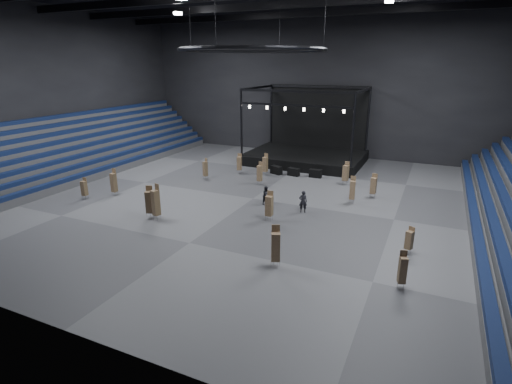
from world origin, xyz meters
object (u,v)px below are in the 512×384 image
at_px(man_center, 303,202).
at_px(flight_case_left, 276,170).
at_px(chair_stack_5, 346,173).
at_px(chair_stack_2, 156,202).
at_px(chair_stack_12, 409,240).
at_px(chair_stack_6, 265,164).
at_px(chair_stack_1, 260,173).
at_px(chair_stack_10, 84,188).
at_px(chair_stack_0, 239,163).
at_px(chair_stack_14, 352,189).
at_px(chair_stack_7, 403,269).
at_px(chair_stack_9, 276,246).
at_px(chair_stack_8, 205,169).
at_px(stage, 307,150).
at_px(crew_member, 266,195).
at_px(flight_case_right, 315,173).
at_px(chair_stack_13, 149,201).
at_px(chair_stack_11, 114,182).
at_px(flight_case_mid, 294,172).
at_px(chair_stack_3, 374,185).
at_px(chair_stack_4, 269,205).

bearing_deg(man_center, flight_case_left, -81.53).
distance_m(chair_stack_5, man_center, 9.56).
bearing_deg(flight_case_left, chair_stack_2, -101.67).
bearing_deg(chair_stack_12, chair_stack_6, 162.19).
xyz_separation_m(chair_stack_5, chair_stack_12, (7.26, -13.86, -0.27)).
relative_size(chair_stack_1, chair_stack_10, 1.17).
bearing_deg(chair_stack_12, chair_stack_0, 167.98).
bearing_deg(chair_stack_14, chair_stack_1, 159.91).
relative_size(chair_stack_7, chair_stack_9, 0.83).
distance_m(chair_stack_0, chair_stack_8, 4.27).
bearing_deg(stage, crew_member, -84.31).
xyz_separation_m(flight_case_right, chair_stack_9, (3.54, -20.50, 0.95)).
relative_size(flight_case_left, chair_stack_13, 0.50).
bearing_deg(chair_stack_7, chair_stack_10, 152.42).
bearing_deg(man_center, chair_stack_8, -46.14).
bearing_deg(flight_case_right, chair_stack_12, -54.57).
xyz_separation_m(flight_case_right, chair_stack_13, (-8.74, -17.12, 0.94)).
bearing_deg(chair_stack_11, chair_stack_6, 53.08).
relative_size(chair_stack_0, chair_stack_1, 0.95).
relative_size(chair_stack_10, chair_stack_14, 0.82).
relative_size(flight_case_left, chair_stack_11, 0.51).
xyz_separation_m(chair_stack_7, chair_stack_10, (-28.00, 3.94, -0.08)).
relative_size(stage, crew_member, 8.57).
bearing_deg(flight_case_mid, chair_stack_3, -24.04).
xyz_separation_m(chair_stack_2, chair_stack_5, (11.49, 15.97, -0.24)).
bearing_deg(chair_stack_6, chair_stack_13, -91.00).
xyz_separation_m(chair_stack_1, chair_stack_7, (15.30, -14.89, -0.07)).
relative_size(chair_stack_3, chair_stack_12, 1.22).
bearing_deg(chair_stack_0, flight_case_left, 8.18).
bearing_deg(chair_stack_0, chair_stack_11, -133.60).
bearing_deg(chair_stack_8, chair_stack_12, -0.21).
bearing_deg(chair_stack_11, chair_stack_4, 2.67).
xyz_separation_m(flight_case_mid, chair_stack_13, (-6.35, -16.76, 0.96)).
xyz_separation_m(chair_stack_9, crew_member, (-5.02, 10.28, -0.58)).
bearing_deg(chair_stack_9, chair_stack_8, 108.90).
bearing_deg(flight_case_right, stage, 114.85).
distance_m(flight_case_mid, chair_stack_12, 19.90).
height_order(chair_stack_0, chair_stack_14, chair_stack_14).
bearing_deg(chair_stack_6, chair_stack_14, -15.90).
relative_size(chair_stack_8, man_center, 1.22).
distance_m(stage, flight_case_left, 7.48).
distance_m(flight_case_mid, chair_stack_8, 9.75).
height_order(chair_stack_3, chair_stack_11, chair_stack_11).
bearing_deg(chair_stack_7, chair_stack_5, 91.84).
bearing_deg(crew_member, chair_stack_7, -117.66).
distance_m(chair_stack_6, chair_stack_11, 16.12).
bearing_deg(chair_stack_1, chair_stack_14, -2.01).
bearing_deg(flight_case_left, stage, 80.24).
bearing_deg(chair_stack_0, chair_stack_12, -47.66).
xyz_separation_m(chair_stack_10, man_center, (19.29, 5.11, -0.13)).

